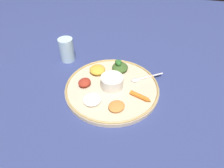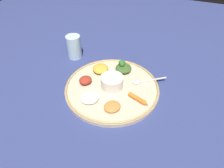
{
  "view_description": "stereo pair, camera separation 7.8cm",
  "coord_description": "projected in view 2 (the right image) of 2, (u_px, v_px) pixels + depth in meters",
  "views": [
    {
      "loc": [
        0.15,
        -0.57,
        0.55
      ],
      "look_at": [
        0.0,
        0.0,
        0.03
      ],
      "focal_mm": 32.01,
      "sensor_mm": 36.0,
      "label": 1
    },
    {
      "loc": [
        0.22,
        -0.54,
        0.55
      ],
      "look_at": [
        0.0,
        0.0,
        0.03
      ],
      "focal_mm": 32.01,
      "sensor_mm": 36.0,
      "label": 2
    }
  ],
  "objects": [
    {
      "name": "mound_squash",
      "position": [
        112.0,
        107.0,
        0.7
      ],
      "size": [
        0.08,
        0.08,
        0.02
      ],
      "primitive_type": "ellipsoid",
      "rotation": [
        0.0,
        0.0,
        4.1
      ],
      "color": "#C67A38",
      "rests_on": "platter"
    },
    {
      "name": "carrot_near_spoon",
      "position": [
        138.0,
        99.0,
        0.73
      ],
      "size": [
        0.09,
        0.04,
        0.02
      ],
      "color": "orange",
      "rests_on": "platter"
    },
    {
      "name": "greens_pile",
      "position": [
        123.0,
        67.0,
        0.86
      ],
      "size": [
        0.08,
        0.08,
        0.04
      ],
      "color": "#385623",
      "rests_on": "platter"
    },
    {
      "name": "ground_plane",
      "position": [
        112.0,
        90.0,
        0.8
      ],
      "size": [
        2.4,
        2.4,
        0.0
      ],
      "primitive_type": "plane",
      "color": "navy"
    },
    {
      "name": "center_bowl",
      "position": [
        112.0,
        82.0,
        0.77
      ],
      "size": [
        0.09,
        0.09,
        0.05
      ],
      "color": "silver",
      "rests_on": "platter"
    },
    {
      "name": "drinking_glass",
      "position": [
        74.0,
        48.0,
        0.95
      ],
      "size": [
        0.07,
        0.07,
        0.11
      ],
      "color": "silver",
      "rests_on": "ground_plane"
    },
    {
      "name": "platter_rim",
      "position": [
        112.0,
        86.0,
        0.79
      ],
      "size": [
        0.37,
        0.37,
        0.01
      ],
      "primitive_type": "torus",
      "color": "tan",
      "rests_on": "platter"
    },
    {
      "name": "spoon",
      "position": [
        144.0,
        81.0,
        0.81
      ],
      "size": [
        0.13,
        0.1,
        0.01
      ],
      "color": "silver",
      "rests_on": "platter"
    },
    {
      "name": "mound_lentil_yellow",
      "position": [
        101.0,
        69.0,
        0.86
      ],
      "size": [
        0.09,
        0.09,
        0.03
      ],
      "primitive_type": "ellipsoid",
      "rotation": [
        0.0,
        0.0,
        3.62
      ],
      "color": "gold",
      "rests_on": "platter"
    },
    {
      "name": "platter",
      "position": [
        112.0,
        88.0,
        0.79
      ],
      "size": [
        0.37,
        0.37,
        0.02
      ],
      "primitive_type": "cylinder",
      "color": "#C6B293",
      "rests_on": "ground_plane"
    },
    {
      "name": "mound_beet",
      "position": [
        85.0,
        80.0,
        0.8
      ],
      "size": [
        0.06,
        0.07,
        0.03
      ],
      "primitive_type": "ellipsoid",
      "rotation": [
        0.0,
        0.0,
        1.19
      ],
      "color": "maroon",
      "rests_on": "platter"
    },
    {
      "name": "mound_rice_white",
      "position": [
        90.0,
        97.0,
        0.73
      ],
      "size": [
        0.09,
        0.1,
        0.02
      ],
      "primitive_type": "ellipsoid",
      "rotation": [
        0.0,
        0.0,
        5.14
      ],
      "color": "silver",
      "rests_on": "platter"
    }
  ]
}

